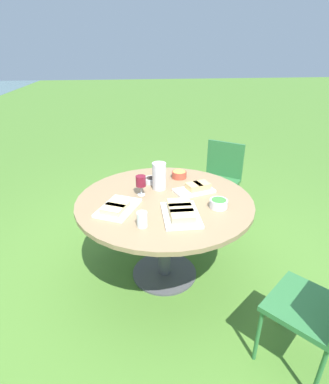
# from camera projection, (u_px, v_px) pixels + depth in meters

# --- Properties ---
(ground_plane) EXTENTS (40.00, 40.00, 0.00)m
(ground_plane) POSITION_uv_depth(u_px,v_px,m) (164.00, 273.00, 2.74)
(ground_plane) COLOR #4C7A2D
(dining_table) EXTENTS (1.42, 1.42, 0.76)m
(dining_table) POSITION_uv_depth(u_px,v_px,m) (164.00, 210.00, 2.46)
(dining_table) COLOR #4C4C51
(dining_table) RESTS_ON ground_plane
(chair_near_left) EXTENTS (0.60, 0.61, 0.89)m
(chair_near_left) POSITION_uv_depth(u_px,v_px,m) (324.00, 305.00, 1.72)
(chair_near_left) COLOR #2D6B38
(chair_near_left) RESTS_ON ground_plane
(chair_near_right) EXTENTS (0.60, 0.61, 0.89)m
(chair_near_right) POSITION_uv_depth(u_px,v_px,m) (220.00, 175.00, 3.51)
(chair_near_right) COLOR #2D6B38
(chair_near_right) RESTS_ON ground_plane
(water_pitcher) EXTENTS (0.13, 0.12, 0.23)m
(water_pitcher) POSITION_uv_depth(u_px,v_px,m) (159.00, 176.00, 2.54)
(water_pitcher) COLOR silver
(water_pitcher) RESTS_ON dining_table
(wine_glass) EXTENTS (0.08, 0.08, 0.17)m
(wine_glass) POSITION_uv_depth(u_px,v_px,m) (141.00, 182.00, 2.42)
(wine_glass) COLOR silver
(wine_glass) RESTS_ON dining_table
(platter_bread_main) EXTENTS (0.27, 0.36, 0.07)m
(platter_bread_main) POSITION_uv_depth(u_px,v_px,m) (196.00, 188.00, 2.52)
(platter_bread_main) COLOR white
(platter_bread_main) RESTS_ON dining_table
(platter_charcuterie) EXTENTS (0.39, 0.27, 0.07)m
(platter_charcuterie) POSITION_uv_depth(u_px,v_px,m) (181.00, 212.00, 2.15)
(platter_charcuterie) COLOR white
(platter_charcuterie) RESTS_ON dining_table
(platter_sandwich_side) EXTENTS (0.43, 0.37, 0.06)m
(platter_sandwich_side) POSITION_uv_depth(u_px,v_px,m) (117.00, 207.00, 2.23)
(platter_sandwich_side) COLOR white
(platter_sandwich_side) RESTS_ON dining_table
(bowl_fries) EXTENTS (0.14, 0.14, 0.07)m
(bowl_fries) POSITION_uv_depth(u_px,v_px,m) (179.00, 174.00, 2.79)
(bowl_fries) COLOR #B74733
(bowl_fries) RESTS_ON dining_table
(bowl_salad) EXTENTS (0.14, 0.14, 0.07)m
(bowl_salad) POSITION_uv_depth(u_px,v_px,m) (219.00, 203.00, 2.26)
(bowl_salad) COLOR silver
(bowl_salad) RESTS_ON dining_table
(bowl_olives) EXTENTS (0.13, 0.13, 0.05)m
(bowl_olives) POSITION_uv_depth(u_px,v_px,m) (152.00, 180.00, 2.69)
(bowl_olives) COLOR silver
(bowl_olives) RESTS_ON dining_table
(cup_water_near) EXTENTS (0.07, 0.07, 0.11)m
(cup_water_near) POSITION_uv_depth(u_px,v_px,m) (142.00, 219.00, 2.01)
(cup_water_near) COLOR silver
(cup_water_near) RESTS_ON dining_table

